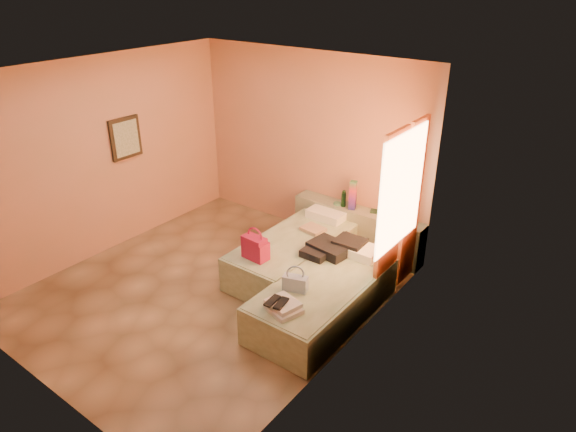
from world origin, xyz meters
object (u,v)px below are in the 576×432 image
object	(u,v)px
green_book	(376,211)
towel_stack	(283,307)
water_bottle	(344,199)
bed_left	(295,254)
bed_right	(323,299)
flower_vase	(407,216)
blue_handbag	(295,283)
headboard_ledge	(357,229)
magenta_handbag	(255,247)

from	to	relation	value
green_book	towel_stack	world-z (taller)	green_book
water_bottle	towel_stack	world-z (taller)	water_bottle
bed_left	bed_right	xyz separation A→B (m)	(0.90, -0.65, 0.00)
towel_stack	flower_vase	bearing A→B (deg)	83.23
bed_right	blue_handbag	size ratio (longest dim) A/B	7.07
headboard_ledge	bed_right	world-z (taller)	headboard_ledge
water_bottle	magenta_handbag	world-z (taller)	water_bottle
headboard_ledge	flower_vase	bearing A→B (deg)	-2.79
bed_left	magenta_handbag	xyz separation A→B (m)	(-0.09, -0.72, 0.41)
bed_right	flower_vase	bearing A→B (deg)	81.33
water_bottle	towel_stack	distance (m)	2.52
blue_handbag	towel_stack	bearing A→B (deg)	-89.33
bed_right	green_book	distance (m)	1.84
green_book	flower_vase	size ratio (longest dim) A/B	0.61
headboard_ledge	green_book	xyz separation A→B (m)	(0.26, 0.07, 0.34)
water_bottle	headboard_ledge	bearing A→B (deg)	9.29
magenta_handbag	blue_handbag	world-z (taller)	magenta_handbag
headboard_ledge	bed_right	distance (m)	1.78
bed_right	blue_handbag	distance (m)	0.51
bed_right	blue_handbag	world-z (taller)	blue_handbag
headboard_ledge	green_book	distance (m)	0.43
headboard_ledge	bed_left	size ratio (longest dim) A/B	1.02
water_bottle	towel_stack	bearing A→B (deg)	-73.29
flower_vase	water_bottle	bearing A→B (deg)	179.98
green_book	blue_handbag	size ratio (longest dim) A/B	0.59
bed_right	bed_left	bearing A→B (deg)	144.10
green_book	towel_stack	distance (m)	2.52
bed_left	towel_stack	bearing A→B (deg)	-58.10
magenta_handbag	water_bottle	bearing A→B (deg)	85.25
bed_left	magenta_handbag	distance (m)	0.83
water_bottle	bed_left	bearing A→B (deg)	-98.17
bed_left	green_book	bearing A→B (deg)	60.51
bed_right	blue_handbag	xyz separation A→B (m)	(-0.16, -0.35, 0.34)
bed_right	green_book	world-z (taller)	green_book
flower_vase	blue_handbag	size ratio (longest dim) A/B	0.97
bed_left	water_bottle	distance (m)	1.15
flower_vase	bed_left	bearing A→B (deg)	-138.69
headboard_ledge	blue_handbag	xyz separation A→B (m)	(0.36, -2.05, 0.27)
headboard_ledge	water_bottle	distance (m)	0.50
bed_right	magenta_handbag	size ratio (longest dim) A/B	6.05
blue_handbag	bed_left	bearing A→B (deg)	108.65
water_bottle	blue_handbag	xyz separation A→B (m)	(0.59, -2.01, -0.18)
water_bottle	towel_stack	xyz separation A→B (m)	(0.72, -2.40, -0.22)
headboard_ledge	towel_stack	distance (m)	2.50
green_book	magenta_handbag	world-z (taller)	magenta_handbag
magenta_handbag	towel_stack	size ratio (longest dim) A/B	0.94
bed_left	flower_vase	world-z (taller)	flower_vase
headboard_ledge	towel_stack	world-z (taller)	headboard_ledge
bed_left	water_bottle	size ratio (longest dim) A/B	8.26
water_bottle	green_book	bearing A→B (deg)	12.55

